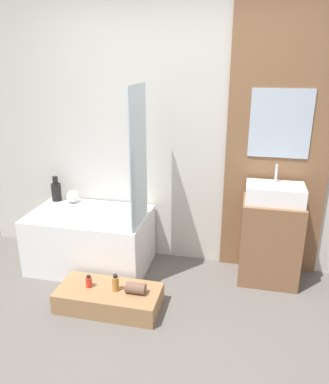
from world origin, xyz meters
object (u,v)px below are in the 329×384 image
bathtub (91,240)px  vase_tall_dark (56,191)px  vase_round_light (73,196)px  wooden_step_bench (109,298)px  bottle_soap_primary (89,282)px  sink (275,193)px  bottle_soap_secondary (116,283)px

bathtub → vase_tall_dark: vase_tall_dark is taller
vase_tall_dark → vase_round_light: (0.19, -0.02, -0.04)m
wooden_step_bench → vase_round_light: 1.21m
wooden_step_bench → bottle_soap_primary: size_ratio=8.04×
sink → bottle_soap_secondary: 1.56m
wooden_step_bench → bottle_soap_secondary: bearing=0.0°
sink → vase_round_light: 1.99m
bathtub → sink: size_ratio=2.28×
wooden_step_bench → vase_round_light: (-0.68, 0.84, 0.54)m
bottle_soap_primary → wooden_step_bench: bearing=0.0°
bathtub → vase_round_light: (-0.28, 0.24, 0.35)m
vase_round_light → bottle_soap_primary: bearing=-58.6°
wooden_step_bench → bottle_soap_secondary: (0.06, 0.00, 0.15)m
vase_tall_dark → vase_round_light: vase_tall_dark is taller
bathtub → bottle_soap_secondary: 0.76m
wooden_step_bench → sink: size_ratio=1.72×
wooden_step_bench → vase_tall_dark: vase_tall_dark is taller
sink → vase_round_light: (-1.98, 0.11, -0.23)m
vase_round_light → bathtub: bearing=-40.9°
wooden_step_bench → sink: (1.30, 0.73, 0.77)m
vase_round_light → bottle_soap_secondary: (0.75, -0.84, -0.39)m
bathtub → vase_round_light: 0.50m
sink → vase_round_light: size_ratio=3.83×
wooden_step_bench → sink: sink is taller
wooden_step_bench → bottle_soap_secondary: 0.17m
vase_tall_dark → bathtub: bearing=-28.6°
sink → bottle_soap_secondary: size_ratio=3.38×
sink → vase_tall_dark: size_ratio=1.91×
vase_tall_dark → wooden_step_bench: bearing=-44.3°
bathtub → wooden_step_bench: 0.75m
vase_round_light → bottle_soap_primary: size_ratio=1.22×
vase_round_light → wooden_step_bench: bearing=-50.9°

